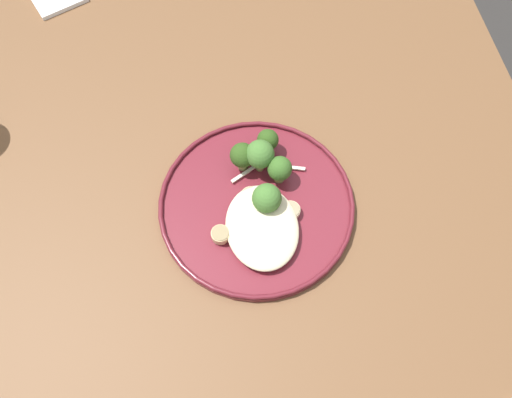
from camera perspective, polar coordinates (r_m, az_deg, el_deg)
name	(u,v)px	position (r m, az deg, el deg)	size (l,w,h in m)	color
ground	(245,322)	(1.48, -1.23, -13.39)	(6.00, 6.00, 0.00)	#2D2B28
wooden_dining_table	(237,231)	(0.85, -2.09, -3.53)	(1.40, 1.00, 0.74)	brown
dinner_plate	(256,202)	(0.77, 0.00, -0.38)	(0.29, 0.29, 0.02)	maroon
noodle_bed	(262,227)	(0.74, 0.68, -3.09)	(0.13, 0.10, 0.03)	beige
seared_scallop_rear_pale	(281,235)	(0.73, 2.79, -4.01)	(0.03, 0.03, 0.01)	#DBB77A
seared_scallop_front_small	(251,196)	(0.76, -0.57, 0.29)	(0.03, 0.03, 0.01)	beige
seared_scallop_half_hidden	(290,211)	(0.75, 3.80, -1.28)	(0.03, 0.03, 0.01)	beige
seared_scallop_left_edge	(243,235)	(0.74, -1.44, -3.98)	(0.03, 0.03, 0.01)	beige
seared_scallop_large_seared	(257,241)	(0.73, 0.07, -4.59)	(0.02, 0.02, 0.01)	#E5C689
seared_scallop_tiny_bay	(220,234)	(0.74, -3.93, -3.92)	(0.03, 0.03, 0.01)	#E5C689
broccoli_floret_center_pile	(280,169)	(0.76, 2.63, 3.31)	(0.04, 0.04, 0.05)	#7A994C
broccoli_floret_front_edge	(267,198)	(0.73, 1.20, 0.07)	(0.04, 0.04, 0.06)	#89A356
broccoli_floret_small_sprig	(260,155)	(0.76, 0.45, 4.91)	(0.04, 0.04, 0.06)	#89A356
broccoli_floret_beside_noodles	(242,156)	(0.77, -1.51, 4.77)	(0.04, 0.04, 0.05)	#89A356
broccoli_floret_right_tilted	(268,141)	(0.79, 1.30, 6.43)	(0.03, 0.03, 0.05)	#7A994C
onion_sliver_short_strip	(262,150)	(0.81, 0.68, 5.40)	(0.04, 0.01, 0.00)	silver
onion_sliver_curled_piece	(289,167)	(0.79, 3.61, 3.51)	(0.05, 0.01, 0.00)	silver
onion_sliver_pale_crescent	(247,172)	(0.79, -1.01, 3.01)	(0.06, 0.01, 0.00)	silver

